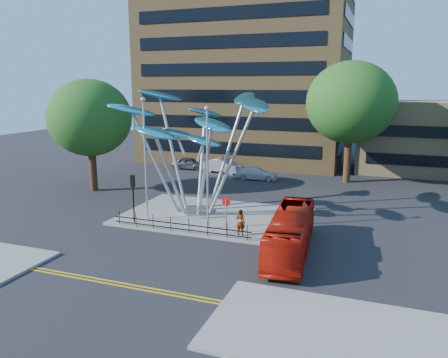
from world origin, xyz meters
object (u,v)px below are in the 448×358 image
at_px(tree_left, 90,118).
at_px(parked_car_right, 257,173).
at_px(traffic_light_island, 133,189).
at_px(parked_car_mid, 224,166).
at_px(red_bus, 291,233).
at_px(pedestrian, 241,222).
at_px(leaf_sculpture, 194,124).
at_px(no_entry_sign_island, 226,209).
at_px(parked_car_left, 190,163).
at_px(tree_right, 351,103).
at_px(street_lamp_left, 145,148).
at_px(street_lamp_right, 207,157).

height_order(tree_left, parked_car_right, tree_left).
bearing_deg(traffic_light_island, parked_car_mid, 91.40).
height_order(red_bus, pedestrian, red_bus).
height_order(tree_left, pedestrian, tree_left).
height_order(parked_car_mid, parked_car_right, parked_car_mid).
distance_m(traffic_light_island, pedestrian, 8.16).
distance_m(leaf_sculpture, no_entry_sign_island, 7.71).
distance_m(traffic_light_island, parked_car_left, 20.96).
xyz_separation_m(tree_right, parked_car_left, (-17.98, 0.77, -7.33)).
bearing_deg(traffic_light_island, red_bus, -7.56).
distance_m(tree_left, traffic_light_island, 12.44).
relative_size(tree_right, traffic_light_island, 3.54).
distance_m(tree_left, parked_car_right, 17.56).
xyz_separation_m(tree_left, no_entry_sign_island, (16.00, -7.48, -4.98)).
distance_m(tree_left, pedestrian, 19.46).
relative_size(leaf_sculpture, red_bus, 1.41).
bearing_deg(street_lamp_left, pedestrian, -7.59).
distance_m(no_entry_sign_island, red_bus, 4.89).
bearing_deg(no_entry_sign_island, tree_left, 154.93).
relative_size(traffic_light_island, parked_car_mid, 0.72).
bearing_deg(traffic_light_island, pedestrian, 0.00).
xyz_separation_m(no_entry_sign_island, parked_car_mid, (-7.48, 19.71, -1.03)).
bearing_deg(parked_car_right, no_entry_sign_island, -175.27).
relative_size(street_lamp_left, pedestrian, 5.08).
bearing_deg(parked_car_right, leaf_sculpture, 170.44).
bearing_deg(red_bus, traffic_light_island, 167.34).
bearing_deg(traffic_light_island, tree_left, 140.19).
distance_m(tree_left, street_lamp_left, 11.60).
relative_size(tree_left, parked_car_right, 2.32).
height_order(tree_right, parked_car_mid, tree_right).
bearing_deg(tree_right, pedestrian, -104.38).
distance_m(parked_car_left, parked_car_right, 9.40).
height_order(tree_left, red_bus, tree_left).
distance_m(tree_right, leaf_sculpture, 18.37).
distance_m(tree_left, leaf_sculpture, 12.38).
bearing_deg(street_lamp_right, pedestrian, -11.31).
bearing_deg(parked_car_left, street_lamp_right, -151.27).
bearing_deg(pedestrian, street_lamp_right, -7.09).
distance_m(street_lamp_left, pedestrian, 8.72).
xyz_separation_m(tree_right, red_bus, (-1.40, -21.04, -6.78)).
bearing_deg(leaf_sculpture, traffic_light_island, -125.04).
distance_m(tree_left, red_bus, 23.17).
distance_m(tree_right, pedestrian, 21.32).
xyz_separation_m(street_lamp_left, parked_car_right, (3.52, 16.55, -4.71)).
bearing_deg(street_lamp_right, tree_right, 68.46).
xyz_separation_m(tree_right, pedestrian, (-5.00, -19.50, -7.02)).
xyz_separation_m(parked_car_mid, parked_car_right, (4.50, -2.18, -0.14)).
xyz_separation_m(traffic_light_island, parked_car_mid, (-0.48, 19.73, -1.83)).
xyz_separation_m(tree_right, tree_left, (-22.00, -12.00, -1.24)).
bearing_deg(street_lamp_left, no_entry_sign_island, -8.61).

